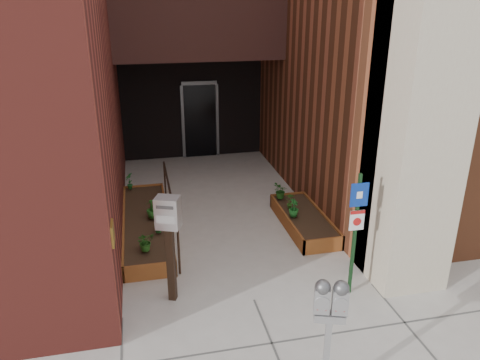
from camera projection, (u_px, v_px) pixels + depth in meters
ground at (254, 300)px, 7.28m from camera, size 80.00×80.00×0.00m
planter_left at (146, 225)px, 9.37m from camera, size 0.90×3.60×0.30m
planter_right at (304, 221)px, 9.55m from camera, size 0.80×2.20×0.30m
handrail at (170, 196)px, 9.20m from camera, size 0.04×3.34×0.90m
parking_meter at (330, 310)px, 5.02m from camera, size 0.38×0.24×1.63m
sign_post at (356, 222)px, 7.01m from camera, size 0.28×0.07×2.03m
payment_dropbox at (169, 227)px, 6.86m from camera, size 0.41×0.36×1.73m
shrub_left_a at (145, 241)px, 8.06m from camera, size 0.39×0.39×0.34m
shrub_left_b at (158, 224)px, 8.69m from camera, size 0.25×0.25×0.34m
shrub_left_c at (152, 208)px, 9.24m from camera, size 0.33×0.33×0.41m
shrub_left_d at (129, 181)px, 10.63m from camera, size 0.23×0.23×0.39m
shrub_right_a at (294, 208)px, 9.31m from camera, size 0.29×0.29×0.36m
shrub_right_b at (290, 201)px, 9.65m from camera, size 0.24×0.24×0.35m
shrub_right_c at (280, 191)px, 10.14m from camera, size 0.43×0.43×0.34m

